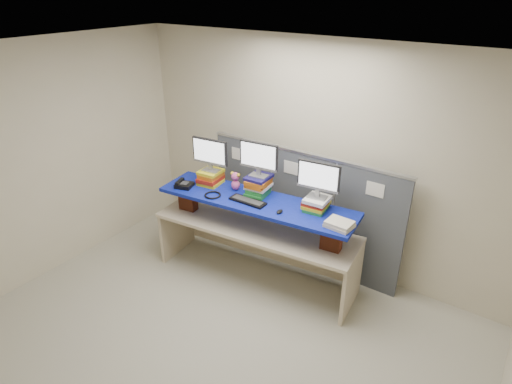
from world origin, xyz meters
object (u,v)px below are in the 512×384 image
Objects in this scene: blue_board at (256,201)px; monitor_right at (318,178)px; monitor_center at (259,157)px; monitor_left at (210,153)px; keyboard at (248,201)px; desk_phone at (184,185)px; desk at (256,236)px.

blue_board is 5.02× the size of monitor_right.
monitor_left is at bearing 180.00° from monitor_center.
monitor_right is 0.85m from keyboard.
desk_phone is (-0.92, -0.22, 0.05)m from blue_board.
blue_board is at bearing -75.67° from monitor_center.
keyboard is at bearing -18.36° from monitor_left.
keyboard reaches higher than blue_board.
desk is 5.35× the size of monitor_left.
blue_board is at bearing -96.21° from desk.
blue_board is (0.00, -0.00, 0.47)m from desk.
keyboard is (-0.05, -0.10, 0.03)m from blue_board.
monitor_left is 1.07× the size of keyboard.
blue_board is 5.34× the size of keyboard.
monitor_center reaches higher than blue_board.
keyboard is at bearing -164.16° from monitor_right.
desk_phone is at bearing -172.76° from desk.
monitor_center is (0.66, 0.07, 0.07)m from monitor_left.
blue_board is 9.83× the size of desk_phone.
monitor_right is at bearing 0.00° from monitor_center.
desk is 0.47m from blue_board.
monitor_center is at bearing -180.00° from monitor_right.
monitor_center is at bearing 3.11° from desk_phone.
desk_phone is at bearing -135.82° from monitor_left.
keyboard reaches higher than desk.
monitor_right is (0.67, 0.19, 0.87)m from desk.
desk is 5.35× the size of monitor_right.
desk_phone is (-0.87, -0.12, 0.02)m from keyboard.
monitor_right reaches higher than desk_phone.
monitor_left is 0.50m from desk_phone.
desk_phone is at bearing -172.66° from keyboard.
desk_phone is at bearing -165.30° from monitor_center.
monitor_center is at bearing 88.80° from keyboard.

